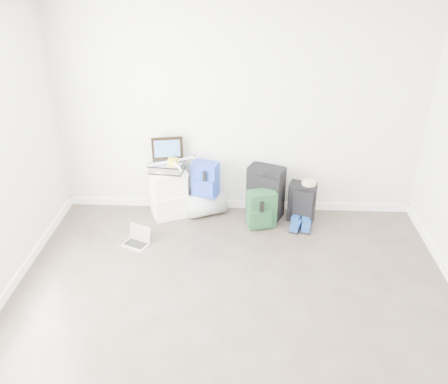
# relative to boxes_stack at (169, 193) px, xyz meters

# --- Properties ---
(ground) EXTENTS (5.00, 5.00, 0.00)m
(ground) POSITION_rel_boxes_stack_xyz_m (0.87, -2.27, -0.32)
(ground) COLOR #352E27
(ground) RESTS_ON ground
(room_envelope) EXTENTS (4.52, 5.02, 2.71)m
(room_envelope) POSITION_rel_boxes_stack_xyz_m (0.87, -2.25, 1.41)
(room_envelope) COLOR silver
(room_envelope) RESTS_ON ground
(boxes_stack) EXTENTS (0.55, 0.50, 0.63)m
(boxes_stack) POSITION_rel_boxes_stack_xyz_m (0.00, 0.00, 0.00)
(boxes_stack) COLOR white
(boxes_stack) RESTS_ON ground
(briefcase) EXTENTS (0.44, 0.34, 0.12)m
(briefcase) POSITION_rel_boxes_stack_xyz_m (-0.00, 0.00, 0.37)
(briefcase) COLOR #B2B2B7
(briefcase) RESTS_ON boxes_stack
(painting) EXTENTS (0.38, 0.09, 0.29)m
(painting) POSITION_rel_boxes_stack_xyz_m (0.00, 0.10, 0.57)
(painting) COLOR black
(painting) RESTS_ON briefcase
(drone) EXTENTS (0.53, 0.53, 0.05)m
(drone) POSITION_rel_boxes_stack_xyz_m (0.08, -0.02, 0.46)
(drone) COLOR gold
(drone) RESTS_ON briefcase
(duffel_bag) EXTENTS (0.56, 0.47, 0.30)m
(duffel_bag) POSITION_rel_boxes_stack_xyz_m (0.47, 0.03, -0.17)
(duffel_bag) COLOR gray
(duffel_bag) RESTS_ON ground
(blue_backpack) EXTENTS (0.36, 0.30, 0.44)m
(blue_backpack) POSITION_rel_boxes_stack_xyz_m (0.47, 0.00, 0.20)
(blue_backpack) COLOR #18339C
(blue_backpack) RESTS_ON duffel_bag
(large_suitcase) EXTENTS (0.50, 0.43, 0.68)m
(large_suitcase) POSITION_rel_boxes_stack_xyz_m (1.23, 0.04, 0.02)
(large_suitcase) COLOR black
(large_suitcase) RESTS_ON ground
(green_backpack) EXTENTS (0.38, 0.32, 0.47)m
(green_backpack) POSITION_rel_boxes_stack_xyz_m (1.17, -0.22, -0.09)
(green_backpack) COLOR #13341E
(green_backpack) RESTS_ON ground
(carry_on) EXTENTS (0.37, 0.30, 0.51)m
(carry_on) POSITION_rel_boxes_stack_xyz_m (1.68, -0.06, -0.06)
(carry_on) COLOR black
(carry_on) RESTS_ON ground
(shoes) EXTENTS (0.31, 0.30, 0.09)m
(shoes) POSITION_rel_boxes_stack_xyz_m (1.67, -0.27, -0.27)
(shoes) COLOR black
(shoes) RESTS_ON ground
(rolled_rug) EXTENTS (0.18, 0.18, 0.55)m
(rolled_rug) POSITION_rel_boxes_stack_xyz_m (1.75, -0.05, -0.04)
(rolled_rug) COLOR tan
(rolled_rug) RESTS_ON ground
(laptop) EXTENTS (0.35, 0.31, 0.21)m
(laptop) POSITION_rel_boxes_stack_xyz_m (-0.28, -0.68, -0.27)
(laptop) COLOR silver
(laptop) RESTS_ON ground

